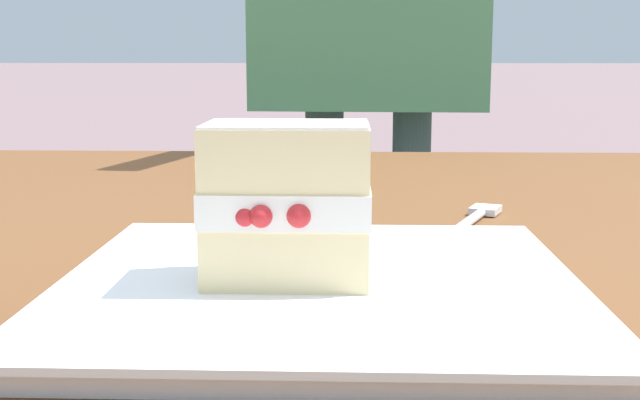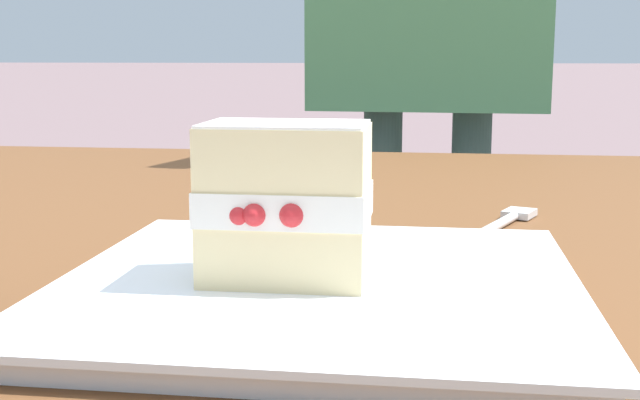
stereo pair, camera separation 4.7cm
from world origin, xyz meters
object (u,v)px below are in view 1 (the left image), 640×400
at_px(dessert_fork, 469,221).
at_px(dessert_plate, 320,289).
at_px(cake_slice, 287,203).
at_px(patio_table, 286,321).

bearing_deg(dessert_fork, dessert_plate, -117.68).
bearing_deg(dessert_plate, cake_slice, -154.69).
xyz_separation_m(dessert_plate, dessert_fork, (0.12, 0.22, -0.00)).
xyz_separation_m(patio_table, cake_slice, (0.02, -0.24, 0.15)).
height_order(patio_table, dessert_plate, dessert_plate).
bearing_deg(patio_table, cake_slice, -85.33).
height_order(patio_table, cake_slice, cake_slice).
height_order(cake_slice, dessert_fork, cake_slice).
distance_m(dessert_plate, cake_slice, 0.06).
xyz_separation_m(dessert_plate, cake_slice, (-0.02, -0.01, 0.05)).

